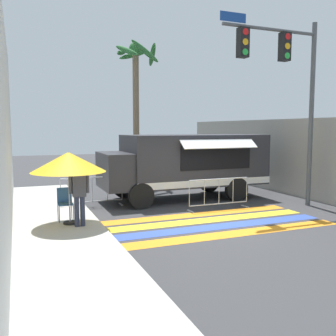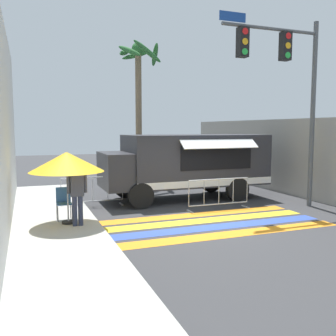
{
  "view_description": "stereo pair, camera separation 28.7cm",
  "coord_description": "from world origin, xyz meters",
  "px_view_note": "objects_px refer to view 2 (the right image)",
  "views": [
    {
      "loc": [
        -5.15,
        -9.51,
        2.7
      ],
      "look_at": [
        -0.37,
        2.25,
        1.35
      ],
      "focal_mm": 40.0,
      "sensor_mm": 36.0,
      "label": 1
    },
    {
      "loc": [
        -4.89,
        -9.62,
        2.7
      ],
      "look_at": [
        -0.37,
        2.25,
        1.35
      ],
      "focal_mm": 40.0,
      "sensor_mm": 36.0,
      "label": 2
    }
  ],
  "objects_px": {
    "food_truck": "(184,162)",
    "palm_tree": "(139,83)",
    "folding_chair": "(64,200)",
    "vendor_person": "(77,190)",
    "traffic_signal_pole": "(286,74)",
    "barricade_front": "(219,194)",
    "barricade_side": "(93,192)",
    "patio_umbrella": "(67,162)"
  },
  "relations": [
    {
      "from": "barricade_side",
      "to": "palm_tree",
      "type": "xyz_separation_m",
      "value": [
        3.02,
        4.5,
        4.31
      ]
    },
    {
      "from": "folding_chair",
      "to": "barricade_side",
      "type": "bearing_deg",
      "value": 59.19
    },
    {
      "from": "food_truck",
      "to": "folding_chair",
      "type": "height_order",
      "value": "food_truck"
    },
    {
      "from": "barricade_front",
      "to": "folding_chair",
      "type": "bearing_deg",
      "value": -179.24
    },
    {
      "from": "patio_umbrella",
      "to": "barricade_front",
      "type": "distance_m",
      "value": 5.13
    },
    {
      "from": "patio_umbrella",
      "to": "barricade_side",
      "type": "bearing_deg",
      "value": 66.93
    },
    {
      "from": "folding_chair",
      "to": "food_truck",
      "type": "bearing_deg",
      "value": 23.72
    },
    {
      "from": "food_truck",
      "to": "traffic_signal_pole",
      "type": "bearing_deg",
      "value": -47.82
    },
    {
      "from": "barricade_front",
      "to": "palm_tree",
      "type": "height_order",
      "value": "palm_tree"
    },
    {
      "from": "food_truck",
      "to": "palm_tree",
      "type": "height_order",
      "value": "palm_tree"
    },
    {
      "from": "vendor_person",
      "to": "palm_tree",
      "type": "relative_size",
      "value": 0.25
    },
    {
      "from": "food_truck",
      "to": "barricade_front",
      "type": "relative_size",
      "value": 2.82
    },
    {
      "from": "folding_chair",
      "to": "barricade_front",
      "type": "relative_size",
      "value": 0.41
    },
    {
      "from": "traffic_signal_pole",
      "to": "barricade_side",
      "type": "height_order",
      "value": "traffic_signal_pole"
    },
    {
      "from": "food_truck",
      "to": "barricade_side",
      "type": "height_order",
      "value": "food_truck"
    },
    {
      "from": "food_truck",
      "to": "patio_umbrella",
      "type": "bearing_deg",
      "value": -149.54
    },
    {
      "from": "folding_chair",
      "to": "palm_tree",
      "type": "distance_m",
      "value": 8.81
    },
    {
      "from": "patio_umbrella",
      "to": "folding_chair",
      "type": "distance_m",
      "value": 1.24
    },
    {
      "from": "folding_chair",
      "to": "vendor_person",
      "type": "distance_m",
      "value": 0.99
    },
    {
      "from": "patio_umbrella",
      "to": "barricade_front",
      "type": "relative_size",
      "value": 0.9
    },
    {
      "from": "food_truck",
      "to": "patio_umbrella",
      "type": "height_order",
      "value": "food_truck"
    },
    {
      "from": "folding_chair",
      "to": "vendor_person",
      "type": "height_order",
      "value": "vendor_person"
    },
    {
      "from": "folding_chair",
      "to": "barricade_side",
      "type": "relative_size",
      "value": 0.43
    },
    {
      "from": "traffic_signal_pole",
      "to": "patio_umbrella",
      "type": "height_order",
      "value": "traffic_signal_pole"
    },
    {
      "from": "palm_tree",
      "to": "traffic_signal_pole",
      "type": "bearing_deg",
      "value": -67.72
    },
    {
      "from": "folding_chair",
      "to": "barricade_front",
      "type": "bearing_deg",
      "value": -0.68
    },
    {
      "from": "patio_umbrella",
      "to": "vendor_person",
      "type": "relative_size",
      "value": 1.17
    },
    {
      "from": "patio_umbrella",
      "to": "palm_tree",
      "type": "height_order",
      "value": "palm_tree"
    },
    {
      "from": "food_truck",
      "to": "vendor_person",
      "type": "xyz_separation_m",
      "value": [
        -4.35,
        -3.03,
        -0.35
      ]
    },
    {
      "from": "folding_chair",
      "to": "palm_tree",
      "type": "bearing_deg",
      "value": 56.08
    },
    {
      "from": "traffic_signal_pole",
      "to": "barricade_front",
      "type": "bearing_deg",
      "value": 163.47
    },
    {
      "from": "folding_chair",
      "to": "patio_umbrella",
      "type": "bearing_deg",
      "value": -84.49
    },
    {
      "from": "food_truck",
      "to": "palm_tree",
      "type": "xyz_separation_m",
      "value": [
        -0.45,
        4.38,
        3.39
      ]
    },
    {
      "from": "vendor_person",
      "to": "barricade_front",
      "type": "relative_size",
      "value": 0.77
    },
    {
      "from": "traffic_signal_pole",
      "to": "folding_chair",
      "type": "bearing_deg",
      "value": 175.55
    },
    {
      "from": "folding_chair",
      "to": "vendor_person",
      "type": "bearing_deg",
      "value": -73.87
    },
    {
      "from": "traffic_signal_pole",
      "to": "barricade_front",
      "type": "height_order",
      "value": "traffic_signal_pole"
    },
    {
      "from": "patio_umbrella",
      "to": "vendor_person",
      "type": "bearing_deg",
      "value": -58.94
    },
    {
      "from": "barricade_front",
      "to": "traffic_signal_pole",
      "type": "bearing_deg",
      "value": -16.53
    },
    {
      "from": "barricade_front",
      "to": "palm_tree",
      "type": "bearing_deg",
      "value": 97.28
    },
    {
      "from": "traffic_signal_pole",
      "to": "barricade_side",
      "type": "distance_m",
      "value": 7.58
    },
    {
      "from": "food_truck",
      "to": "folding_chair",
      "type": "distance_m",
      "value": 5.16
    }
  ]
}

